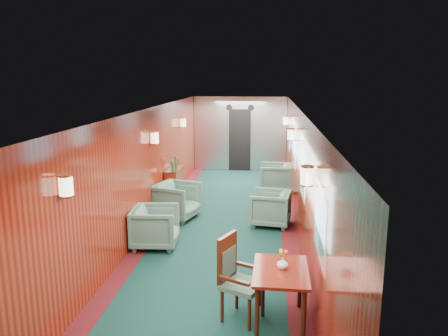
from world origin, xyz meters
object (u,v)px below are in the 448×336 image
dining_table (280,278)px  armchair_right_far (275,177)px  armchair_left_near (155,227)px  armchair_right_near (270,208)px  side_chair (236,274)px  armchair_left_far (177,201)px  credenza (175,185)px

dining_table → armchair_right_far: size_ratio=1.18×
armchair_left_near → armchair_right_near: 2.48m
side_chair → armchair_left_near: (-1.62, 2.23, -0.22)m
dining_table → armchair_left_far: bearing=119.3°
armchair_right_near → side_chair: bearing=1.3°
credenza → armchair_right_near: 2.74m
armchair_left_far → armchair_right_near: size_ratio=1.09×
credenza → armchair_left_near: size_ratio=1.39×
armchair_right_near → armchair_right_far: (0.14, 2.77, 0.01)m
armchair_right_near → dining_table: bearing=10.1°
armchair_left_far → credenza: bearing=31.7°
side_chair → armchair_left_far: size_ratio=1.26×
credenza → armchair_right_far: credenza is taller
dining_table → armchair_left_near: size_ratio=1.19×
armchair_left_near → armchair_left_far: bearing=-6.4°
side_chair → armchair_right_near: side_chair is taller
armchair_left_near → armchair_left_far: armchair_left_far is taller
armchair_left_near → armchair_left_far: size_ratio=0.94×
armchair_left_near → armchair_right_near: bearing=-60.6°
dining_table → armchair_left_far: armchair_left_far is taller
dining_table → credenza: size_ratio=0.85×
side_chair → armchair_right_far: size_ratio=1.33×
dining_table → credenza: credenza is taller
armchair_right_near → armchair_right_far: bearing=-174.5°
dining_table → credenza: bearing=116.2°
dining_table → armchair_right_near: (-0.11, 3.69, -0.24)m
armchair_left_far → armchair_right_far: size_ratio=1.05×
dining_table → side_chair: size_ratio=0.89×
armchair_left_near → dining_table: bearing=-141.0°
side_chair → armchair_right_far: bearing=109.3°
dining_table → armchair_right_far: armchair_right_far is taller
armchair_right_far → credenza: bearing=-60.1°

